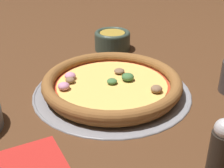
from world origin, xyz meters
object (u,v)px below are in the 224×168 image
at_px(napkin, 15,166).
at_px(fork, 10,168).
at_px(pizza, 112,83).
at_px(bowl_near, 112,40).
at_px(pizza_tray, 112,91).
at_px(pepper_shaker, 220,152).

xyz_separation_m(napkin, fork, (0.01, 0.00, -0.00)).
relative_size(pizza, bowl_near, 2.94).
bearing_deg(pizza, pizza_tray, 164.25).
bearing_deg(pizza_tray, napkin, 52.36).
xyz_separation_m(bowl_near, pepper_shaker, (-0.10, 0.60, 0.03)).
bearing_deg(pepper_shaker, pizza, -66.85).
bearing_deg(pizza, napkin, 52.41).
bearing_deg(pizza_tray, fork, 51.05).
height_order(pizza_tray, pizza, pizza).
relative_size(pizza, napkin, 1.77).
xyz_separation_m(pizza_tray, napkin, (0.19, 0.25, 0.00)).
distance_m(pizza_tray, bowl_near, 0.29).
height_order(pizza, napkin, pizza).
relative_size(bowl_near, pepper_shaker, 0.96).
bearing_deg(fork, pizza_tray, 87.13).
relative_size(pizza_tray, bowl_near, 3.35).
distance_m(pizza, pepper_shaker, 0.34).
xyz_separation_m(pizza, bowl_near, (-0.03, -0.29, 0.01)).
height_order(pizza_tray, napkin, napkin).
bearing_deg(bowl_near, fork, 66.62).
bearing_deg(fork, napkin, 39.59).
height_order(pizza, bowl_near, bowl_near).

